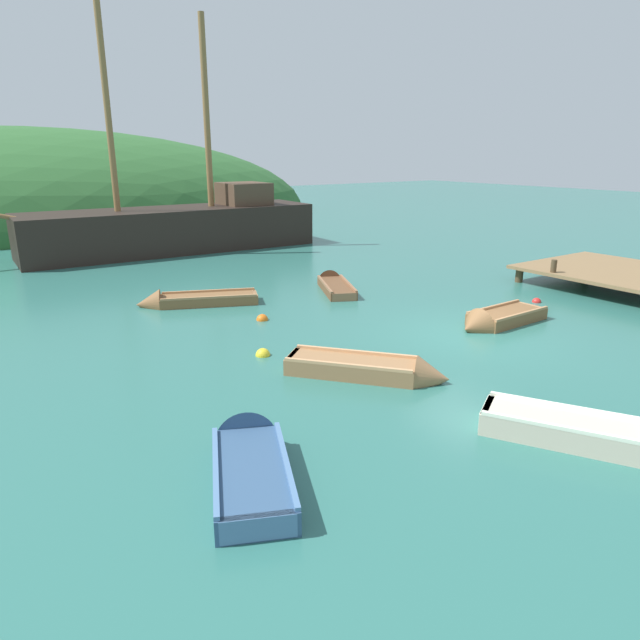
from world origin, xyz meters
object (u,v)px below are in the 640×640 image
rowboat_outer_right (190,302)px  buoy_red (536,302)px  sailing_ship (176,234)px  buoy_yellow (263,355)px  buoy_orange (262,320)px  rowboat_far (250,464)px  rowboat_outer_left (334,286)px  rowboat_center (589,437)px  rowboat_near_dock (496,321)px  rowboat_portside (374,372)px

rowboat_outer_right → buoy_red: size_ratio=13.38×
sailing_ship → buoy_yellow: size_ratio=46.52×
rowboat_outer_right → buoy_orange: 3.00m
rowboat_far → rowboat_outer_left: bearing=-18.1°
rowboat_center → rowboat_outer_left: (3.12, 11.55, -0.06)m
buoy_red → rowboat_far: bearing=-163.6°
rowboat_outer_left → buoy_orange: (-4.05, -2.00, -0.08)m
rowboat_outer_left → buoy_orange: 4.52m
buoy_yellow → rowboat_near_dock: bearing=-13.4°
rowboat_outer_right → buoy_orange: bearing=133.8°
rowboat_outer_left → buoy_orange: size_ratio=9.69×
rowboat_portside → rowboat_outer_right: 8.06m
buoy_orange → rowboat_near_dock: bearing=-38.9°
buoy_orange → buoy_yellow: 3.00m
rowboat_center → buoy_yellow: (-2.38, 6.92, -0.14)m
rowboat_outer_left → rowboat_center: bearing=-170.1°
sailing_ship → buoy_yellow: bearing=78.0°
sailing_ship → rowboat_center: 22.59m
rowboat_center → rowboat_outer_right: bearing=159.8°
sailing_ship → rowboat_far: size_ratio=5.18×
sailing_ship → buoy_red: 17.40m
rowboat_far → rowboat_near_dock: 9.78m
rowboat_portside → buoy_orange: rowboat_portside is taller
rowboat_outer_left → buoy_orange: bearing=141.4°
sailing_ship → buoy_yellow: sailing_ship is taller
rowboat_portside → rowboat_outer_left: bearing=110.4°
rowboat_near_dock → rowboat_center: bearing=49.7°
sailing_ship → rowboat_far: bearing=73.8°
rowboat_outer_left → buoy_yellow: size_ratio=9.45×
rowboat_outer_right → buoy_red: 11.26m
rowboat_far → buoy_yellow: size_ratio=8.99×
rowboat_portside → rowboat_far: size_ratio=1.03×
rowboat_center → buoy_orange: rowboat_center is taller
rowboat_outer_right → buoy_yellow: size_ratio=10.81×
rowboat_far → rowboat_outer_left: 12.19m
buoy_red → buoy_yellow: bearing=175.8°
rowboat_center → rowboat_far: 5.67m
rowboat_center → rowboat_outer_left: 11.96m
rowboat_outer_left → buoy_red: size_ratio=11.70×
rowboat_near_dock → rowboat_outer_left: bearing=-80.6°
rowboat_near_dock → buoy_yellow: size_ratio=8.57×
buoy_red → rowboat_portside: bearing=-167.7°
buoy_red → rowboat_near_dock: bearing=-164.5°
rowboat_outer_left → buoy_yellow: (-5.50, -4.63, -0.08)m
rowboat_portside → buoy_red: 8.69m
buoy_orange → buoy_yellow: bearing=-118.9°
buoy_orange → sailing_ship: bearing=79.5°
buoy_orange → buoy_red: bearing=-21.8°
rowboat_outer_right → rowboat_far: (-3.07, -9.83, 0.03)m
rowboat_outer_right → rowboat_far: rowboat_far is taller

